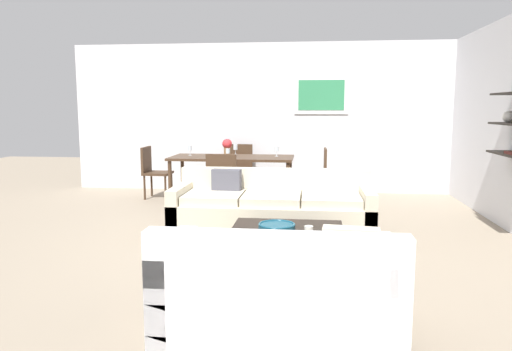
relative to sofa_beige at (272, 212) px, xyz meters
The scene contains 17 objects.
ground_plane 0.45m from the sofa_beige, 102.83° to the right, with size 18.00×18.00×0.00m, color gray.
back_wall_unit 3.37m from the sofa_beige, 85.90° to the left, with size 8.40×0.09×2.70m.
sofa_beige is the anchor object (origin of this frame).
loveseat_white 2.52m from the sofa_beige, 84.09° to the right, with size 1.64×0.90×0.78m.
coffee_table 1.28m from the sofa_beige, 78.92° to the right, with size 1.08×1.02×0.38m.
decorative_bowl 1.33m from the sofa_beige, 83.28° to the right, with size 0.35×0.35×0.09m.
candle_jar 1.46m from the sofa_beige, 71.92° to the right, with size 0.08×0.08×0.09m, color silver.
dining_table 2.23m from the sofa_beige, 111.90° to the left, with size 1.98×0.87×0.75m.
dining_chair_foot 1.46m from the sofa_beige, 124.48° to the left, with size 0.44×0.44×0.88m.
dining_chair_right_far 2.31m from the sofa_beige, 75.41° to the left, with size 0.44×0.44×0.88m.
dining_chair_head 3.00m from the sofa_beige, 105.87° to the left, with size 0.44×0.44×0.88m.
dining_chair_left_far 3.15m from the sofa_beige, 134.82° to the left, with size 0.44×0.44×0.88m.
wine_glass_left_far 2.70m from the sofa_beige, 125.70° to the left, with size 0.06×0.06×0.16m.
wine_glass_foot 1.94m from the sofa_beige, 116.26° to the left, with size 0.06×0.06×0.16m.
wine_glass_head 2.61m from the sofa_beige, 108.74° to the left, with size 0.07×0.07×0.17m.
wine_glass_right_far 2.22m from the sofa_beige, 92.58° to the left, with size 0.07×0.07×0.16m.
centerpiece_vase 2.35m from the sofa_beige, 113.49° to the left, with size 0.16×0.16×0.28m.
Camera 1 is at (0.54, -5.37, 1.53)m, focal length 34.00 mm.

